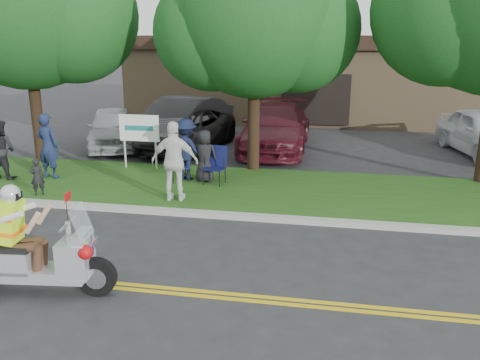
% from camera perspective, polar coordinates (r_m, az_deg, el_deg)
% --- Properties ---
extents(ground, '(120.00, 120.00, 0.00)m').
position_cam_1_polar(ground, '(9.18, -9.02, -10.54)').
color(ground, '#28282B').
rests_on(ground, ground).
extents(centerline_near, '(60.00, 0.10, 0.01)m').
position_cam_1_polar(centerline_near, '(8.70, -10.32, -12.16)').
color(centerline_near, gold).
rests_on(centerline_near, ground).
extents(centerline_far, '(60.00, 0.10, 0.01)m').
position_cam_1_polar(centerline_far, '(8.83, -9.95, -11.69)').
color(centerline_far, gold).
rests_on(centerline_far, ground).
extents(curb, '(60.00, 0.25, 0.12)m').
position_cam_1_polar(curb, '(11.84, -4.13, -3.82)').
color(curb, '#A8A89E').
rests_on(curb, ground).
extents(grass_verge, '(60.00, 4.00, 0.10)m').
position_cam_1_polar(grass_verge, '(13.82, -1.88, -0.85)').
color(grass_verge, '#1C4E14').
rests_on(grass_verge, ground).
extents(commercial_building, '(18.00, 8.20, 4.00)m').
position_cam_1_polar(commercial_building, '(26.77, 8.91, 11.49)').
color(commercial_building, '#9E7F5B').
rests_on(commercial_building, ground).
extents(tree_left, '(6.62, 5.40, 7.78)m').
position_cam_1_polar(tree_left, '(17.45, -22.76, 17.44)').
color(tree_left, '#332114').
rests_on(tree_left, ground).
extents(tree_mid, '(5.88, 4.80, 7.05)m').
position_cam_1_polar(tree_mid, '(15.11, 1.86, 17.43)').
color(tree_mid, '#332114').
rests_on(tree_mid, ground).
extents(business_sign, '(1.25, 0.06, 1.75)m').
position_cam_1_polar(business_sign, '(15.68, -11.24, 5.42)').
color(business_sign, silver).
rests_on(business_sign, ground).
extents(trike_scooter, '(2.82, 1.00, 1.85)m').
position_cam_1_polar(trike_scooter, '(8.97, -23.40, -7.86)').
color(trike_scooter, black).
rests_on(trike_scooter, ground).
extents(lawn_chair_a, '(0.63, 0.65, 1.03)m').
position_cam_1_polar(lawn_chair_a, '(13.95, -2.71, 1.99)').
color(lawn_chair_a, black).
rests_on(lawn_chair_a, grass_verge).
extents(lawn_chair_b, '(0.67, 0.67, 0.93)m').
position_cam_1_polar(lawn_chair_b, '(14.32, -6.92, 2.03)').
color(lawn_chair_b, black).
rests_on(lawn_chair_b, grass_verge).
extents(spectator_adult_left, '(0.74, 0.55, 1.86)m').
position_cam_1_polar(spectator_adult_left, '(15.36, -20.78, 3.60)').
color(spectator_adult_left, '#182344').
rests_on(spectator_adult_left, grass_verge).
extents(spectator_adult_mid, '(0.89, 0.74, 1.68)m').
position_cam_1_polar(spectator_adult_mid, '(15.86, -25.24, 3.14)').
color(spectator_adult_mid, black).
rests_on(spectator_adult_mid, grass_verge).
extents(spectator_adult_right, '(1.19, 0.56, 1.97)m').
position_cam_1_polar(spectator_adult_right, '(12.47, -7.34, 2.08)').
color(spectator_adult_right, silver).
rests_on(spectator_adult_right, grass_verge).
extents(spectator_chair_a, '(1.24, 0.90, 1.73)m').
position_cam_1_polar(spectator_chair_a, '(14.31, -6.06, 3.45)').
color(spectator_chair_a, '#131A36').
rests_on(spectator_chair_a, grass_verge).
extents(spectator_chair_b, '(0.73, 0.50, 1.46)m').
position_cam_1_polar(spectator_chair_b, '(14.06, -3.98, 2.71)').
color(spectator_chair_b, black).
rests_on(spectator_chair_b, grass_verge).
extents(child_left, '(0.42, 0.38, 0.96)m').
position_cam_1_polar(child_left, '(13.89, -21.81, 0.33)').
color(child_left, black).
rests_on(child_left, grass_verge).
extents(parked_car_far_left, '(3.25, 4.64, 1.47)m').
position_cam_1_polar(parked_car_far_left, '(19.42, -14.12, 5.70)').
color(parked_car_far_left, '#A9ACB0').
rests_on(parked_car_far_left, ground).
extents(parked_car_left, '(3.11, 5.68, 1.77)m').
position_cam_1_polar(parked_car_left, '(19.32, -6.59, 6.49)').
color(parked_car_left, '#2C2C2E').
rests_on(parked_car_left, ground).
extents(parked_car_mid, '(2.89, 5.33, 1.42)m').
position_cam_1_polar(parked_car_mid, '(18.57, -6.00, 5.56)').
color(parked_car_mid, black).
rests_on(parked_car_mid, ground).
extents(parked_car_right, '(2.30, 5.59, 1.62)m').
position_cam_1_polar(parked_car_right, '(18.53, 4.04, 5.89)').
color(parked_car_right, '#4D121C').
rests_on(parked_car_right, ground).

